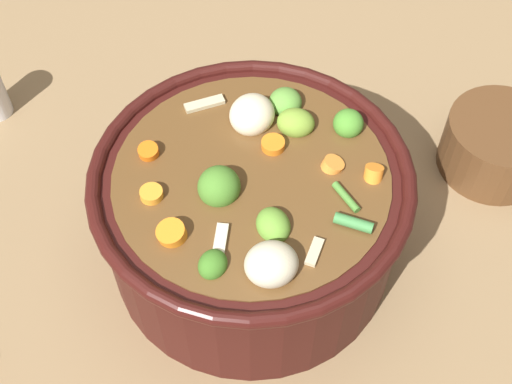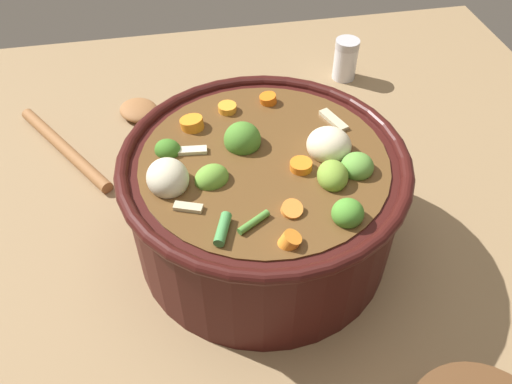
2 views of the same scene
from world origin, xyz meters
The scene contains 4 objects.
ground_plane centered at (0.00, 0.00, 0.00)m, with size 1.10×1.10×0.00m, color #8C704C.
cooking_pot centered at (0.00, 0.00, 0.08)m, with size 0.32×0.32×0.17m.
wooden_spoon centered at (-0.20, 0.26, 0.01)m, with size 0.22×0.22×0.02m.
salt_shaker centered at (0.21, 0.34, 0.04)m, with size 0.04×0.04×0.07m.
Camera 2 is at (-0.09, -0.41, 0.51)m, focal length 36.62 mm.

